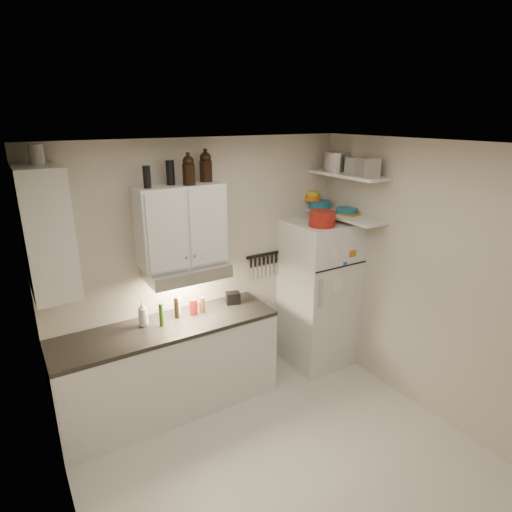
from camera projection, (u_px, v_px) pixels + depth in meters
floor at (286, 465)px, 3.60m from camera, size 3.20×3.00×0.02m
ceiling at (295, 145)px, 2.78m from camera, size 3.20×3.00×0.02m
back_wall at (205, 267)px, 4.42m from camera, size 3.20×0.02×2.60m
left_wall at (57, 396)px, 2.39m from camera, size 0.02×3.00×2.60m
right_wall at (430, 283)px, 3.99m from camera, size 0.02×3.00×2.60m
base_cabinet at (170, 369)px, 4.16m from camera, size 2.10×0.60×0.88m
countertop at (167, 327)px, 4.02m from camera, size 2.10×0.62×0.04m
upper_cabinet at (181, 225)px, 3.96m from camera, size 0.80×0.33×0.75m
side_cabinet at (47, 232)px, 3.25m from camera, size 0.33×0.55×1.00m
range_hood at (186, 271)px, 4.04m from camera, size 0.76×0.46×0.12m
fridge at (318, 294)px, 4.89m from camera, size 0.70×0.68×1.70m
shelf_hi at (348, 175)px, 4.46m from camera, size 0.30×0.95×0.03m
shelf_lo at (345, 216)px, 4.60m from camera, size 0.30×0.95×0.03m
knife_strip at (263, 255)px, 4.74m from camera, size 0.42×0.02×0.03m
dutch_oven at (322, 219)px, 4.40m from camera, size 0.32×0.32×0.16m
book_stack at (347, 217)px, 4.64m from camera, size 0.27×0.31×0.09m
spice_jar at (327, 218)px, 4.54m from camera, size 0.08×0.08×0.10m
stock_pot at (336, 161)px, 4.65m from camera, size 0.32×0.32×0.20m
tin_a at (356, 166)px, 4.39m from camera, size 0.17×0.15×0.17m
tin_b at (368, 167)px, 4.20m from camera, size 0.22×0.22×0.18m
bowl_teal at (320, 205)px, 4.85m from camera, size 0.24×0.24×0.09m
bowl_orange at (312, 198)px, 4.87m from camera, size 0.19×0.19×0.06m
bowl_yellow at (312, 193)px, 4.86m from camera, size 0.15×0.15×0.05m
plates at (347, 211)px, 4.65m from camera, size 0.29×0.29×0.06m
growler_a at (189, 170)px, 3.78m from camera, size 0.13×0.13×0.26m
growler_b at (206, 167)px, 3.97m from camera, size 0.14×0.14×0.28m
thermos_a at (170, 173)px, 3.79m from camera, size 0.09×0.09×0.22m
thermos_b at (147, 177)px, 3.63m from camera, size 0.07×0.07×0.19m
side_jar at (36, 154)px, 3.16m from camera, size 0.13×0.13×0.14m
soap_bottle at (143, 312)px, 3.96m from camera, size 0.13×0.13×0.27m
pepper_mill at (202, 305)px, 4.25m from camera, size 0.06×0.06×0.16m
oil_bottle at (161, 315)px, 3.97m from camera, size 0.05×0.05×0.23m
vinegar_bottle at (176, 308)px, 4.12m from camera, size 0.05×0.05×0.21m
clear_bottle at (178, 307)px, 4.19m from camera, size 0.06×0.06×0.17m
red_jar at (193, 307)px, 4.21m from camera, size 0.10×0.10×0.16m
caddy at (233, 298)px, 4.46m from camera, size 0.17×0.14×0.12m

